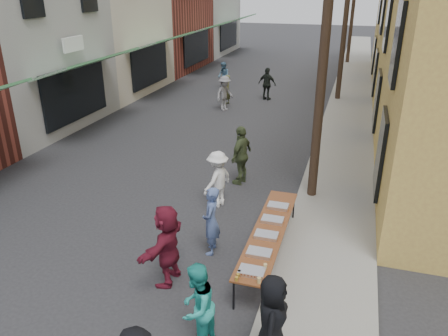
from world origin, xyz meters
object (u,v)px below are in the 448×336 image
Objects in this scene: utility_pole_near at (325,40)px; utility_pole_mid at (346,12)px; serving_table at (269,231)px; catering_tray_sausage at (252,271)px; server at (272,321)px; utility_pole_far at (354,2)px; guest_front_c at (197,307)px.

utility_pole_near and utility_pole_mid have the same top height.
catering_tray_sausage reaches higher than serving_table.
utility_pole_near is 5.47× the size of server.
serving_table is at bearing 90.00° from catering_tray_sausage.
utility_pole_far is 29.32m from catering_tray_sausage.
utility_pole_far is 18.00× the size of catering_tray_sausage.
guest_front_c is (-1.25, -30.36, -3.68)m from utility_pole_far.
catering_tray_sausage is 1.48m from server.
utility_pole_mid and utility_pole_far have the same top height.
utility_pole_far is at bearing -175.66° from guest_front_c.
utility_pole_near is at bearing -90.00° from utility_pole_mid.
catering_tray_sausage is at bearing -92.02° from utility_pole_mid.
utility_pole_far is 30.61m from guest_front_c.
guest_front_c is at bearing -116.83° from catering_tray_sausage.
utility_pole_near is at bearing -5.02° from server.
utility_pole_mid is 12.00m from utility_pole_far.
utility_pole_mid reaches higher than catering_tray_sausage.
serving_table is at bearing -91.26° from utility_pole_far.
utility_pole_far reaches higher than serving_table.
catering_tray_sausage is 0.30× the size of guest_front_c.
guest_front_c is (-1.25, -6.36, -3.68)m from utility_pole_near.
server is (0.05, -6.41, -3.58)m from utility_pole_near.
catering_tray_sausage is 1.43m from guest_front_c.
utility_pole_near is 6.32m from catering_tray_sausage.
serving_table is (-0.60, -27.43, -3.79)m from utility_pole_far.
serving_table is at bearing -92.23° from utility_pole_mid.
catering_tray_sausage is 0.30× the size of server.
utility_pole_far is 27.70m from serving_table.
guest_front_c is 1.00× the size of server.
utility_pole_mid is 5.47× the size of server.
server is at bearing -63.86° from catering_tray_sausage.
server is at bearing -77.66° from serving_table.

